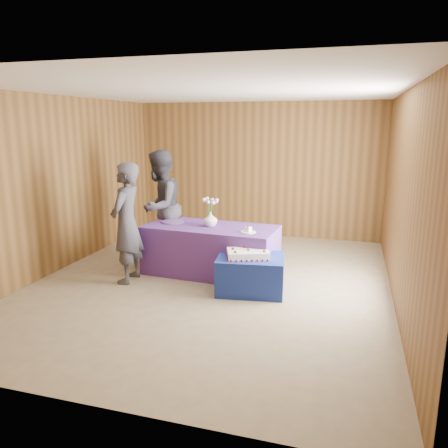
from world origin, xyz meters
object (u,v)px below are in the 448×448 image
at_px(sheet_cake, 248,254).
at_px(guest_left, 127,223).
at_px(guest_right, 160,207).
at_px(cake_table, 251,274).
at_px(serving_table, 211,250).
at_px(vase, 210,219).

relative_size(sheet_cake, guest_left, 0.39).
relative_size(sheet_cake, guest_right, 0.36).
distance_m(cake_table, guest_left, 1.92).
distance_m(serving_table, sheet_cake, 0.96).
height_order(serving_table, sheet_cake, serving_table).
bearing_deg(serving_table, cake_table, -32.25).
distance_m(sheet_cake, vase, 1.00).
bearing_deg(cake_table, guest_right, 144.47).
bearing_deg(guest_right, vase, 71.68).
bearing_deg(guest_left, sheet_cake, 88.36).
relative_size(cake_table, serving_table, 0.45).
bearing_deg(vase, cake_table, -36.10).
height_order(cake_table, serving_table, serving_table).
height_order(cake_table, vase, vase).
bearing_deg(guest_left, cake_table, 89.70).
bearing_deg(guest_left, guest_right, 172.98).
relative_size(serving_table, sheet_cake, 2.95).
xyz_separation_m(sheet_cake, guest_right, (-1.72, 0.96, 0.38)).
xyz_separation_m(cake_table, guest_left, (-1.81, -0.11, 0.63)).
bearing_deg(serving_table, guest_right, 164.11).
height_order(cake_table, sheet_cake, sheet_cake).
bearing_deg(guest_right, serving_table, 71.89).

